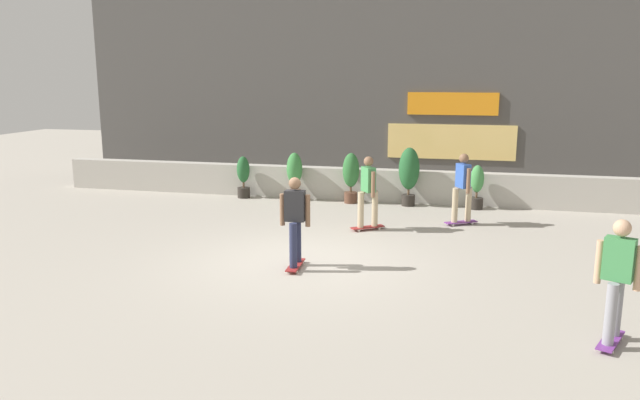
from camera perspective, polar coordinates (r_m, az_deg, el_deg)
The scene contains 12 objects.
ground_plane at distance 11.50m, azimuth -1.74°, elevation -5.88°, with size 48.00×48.00×0.00m, color #A8A093.
planter_wall at distance 17.10m, azimuth 3.49°, elevation 1.50°, with size 18.00×0.40×0.90m, color #B2ADA3.
building_backdrop at distance 20.78m, azimuth 5.54°, elevation 11.04°, with size 20.00×2.08×6.50m.
potted_plant_0 at distance 17.48m, azimuth -7.26°, elevation 2.28°, with size 0.37×0.37×1.20m.
potted_plant_1 at distance 16.98m, azimuth -2.42°, elevation 2.52°, with size 0.44×0.44×1.35m.
potted_plant_2 at distance 16.62m, azimuth 2.94°, elevation 2.41°, with size 0.46×0.46×1.39m.
potted_plant_3 at distance 16.39m, azimuth 8.42°, elevation 2.65°, with size 0.55×0.55×1.58m.
potted_plant_4 at distance 16.39m, azimuth 14.62°, elevation 1.27°, with size 0.36×0.36×1.17m.
skater_far_left at distance 14.49m, azimuth 13.34°, elevation 1.33°, with size 0.79×0.59×1.70m.
skater_by_wall_left at distance 10.88m, azimuth -2.38°, elevation -1.76°, with size 0.56×0.81×1.70m.
skater_foreground at distance 13.66m, azimuth 4.58°, elevation 0.99°, with size 0.76×0.64×1.70m.
skater_by_wall_right at distance 8.68m, azimuth 26.30°, elevation -6.51°, with size 0.52×0.81×1.70m.
Camera 1 is at (2.87, -10.58, 3.48)m, focal length 33.83 mm.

